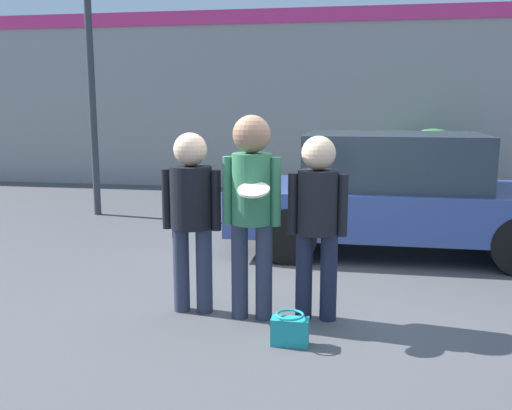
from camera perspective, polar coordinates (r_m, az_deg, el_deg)
ground_plane at (r=5.45m, az=2.64°, el=-10.46°), size 56.00×56.00×0.00m
storefront_building at (r=12.72m, az=7.23°, el=10.42°), size 24.00×0.22×3.90m
person_left at (r=5.19m, az=-6.48°, el=-0.15°), size 0.55×0.38×1.66m
person_middle_with_frisbee at (r=4.97m, az=-0.43°, el=0.71°), size 0.52×0.56×1.82m
person_right at (r=5.01m, az=6.16°, el=-0.77°), size 0.52×0.35×1.64m
parked_car_near at (r=7.54m, az=13.80°, el=1.10°), size 4.24×1.80×1.54m
street_lamp at (r=10.10m, az=-15.32°, el=16.64°), size 1.11×0.35×5.02m
shrub at (r=11.96m, az=17.16°, el=3.95°), size 1.41×1.41×1.41m
handbag at (r=4.69m, az=3.40°, el=-12.37°), size 0.30×0.23×0.26m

